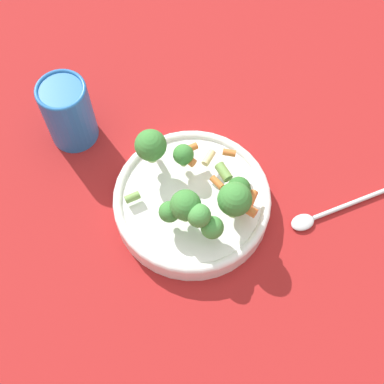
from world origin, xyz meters
TOP-DOWN VIEW (x-y plane):
  - ground_plane at (0.00, 0.00)m, footprint 3.00×3.00m
  - bowl at (0.00, 0.00)m, footprint 0.23×0.23m
  - pasta_salad at (0.01, 0.00)m, footprint 0.19×0.17m
  - cup at (-0.21, -0.10)m, footprint 0.08×0.08m
  - spoon at (0.11, 0.17)m, footprint 0.04×0.18m

SIDE VIEW (x-z plane):
  - ground_plane at x=0.00m, z-range 0.00..0.00m
  - spoon at x=0.11m, z-range 0.00..0.01m
  - bowl at x=0.00m, z-range 0.00..0.04m
  - cup at x=-0.21m, z-range 0.00..0.12m
  - pasta_salad at x=0.01m, z-range 0.04..0.12m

